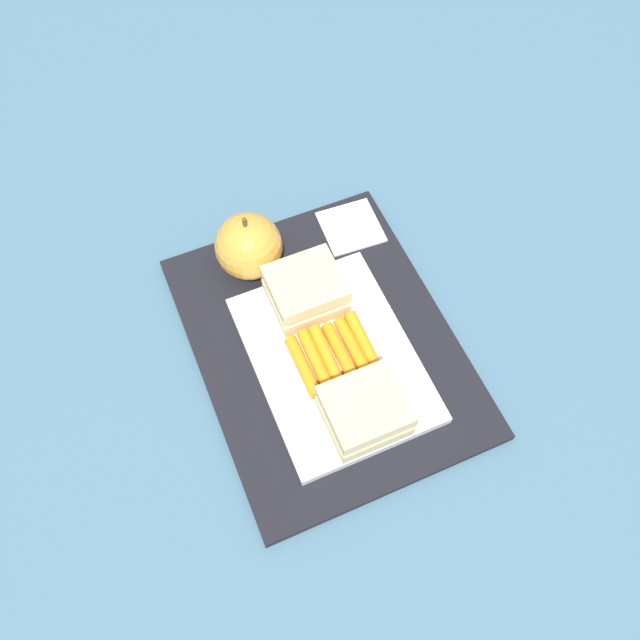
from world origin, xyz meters
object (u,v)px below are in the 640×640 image
(sandwich_half_right, at_px, (306,290))
(carrot_sticks_bundle, at_px, (334,354))
(sandwich_half_left, at_px, (365,411))
(paper_napkin, at_px, (351,227))
(apple, at_px, (249,246))
(food_tray, at_px, (333,359))

(sandwich_half_right, height_order, carrot_sticks_bundle, sandwich_half_right)
(sandwich_half_left, xyz_separation_m, carrot_sticks_bundle, (0.08, -0.00, -0.02))
(sandwich_half_left, distance_m, paper_napkin, 0.26)
(apple, distance_m, paper_napkin, 0.14)
(sandwich_half_right, distance_m, paper_napkin, 0.13)
(food_tray, bearing_deg, sandwich_half_left, 180.00)
(food_tray, relative_size, sandwich_half_left, 2.88)
(carrot_sticks_bundle, height_order, paper_napkin, carrot_sticks_bundle)
(sandwich_half_left, bearing_deg, food_tray, 0.00)
(sandwich_half_left, distance_m, sandwich_half_right, 0.16)
(paper_napkin, bearing_deg, sandwich_half_right, 131.00)
(food_tray, relative_size, apple, 2.56)
(food_tray, distance_m, apple, 0.16)
(food_tray, distance_m, sandwich_half_right, 0.08)
(food_tray, xyz_separation_m, sandwich_half_right, (0.08, 0.00, 0.03))
(sandwich_half_left, relative_size, apple, 0.89)
(food_tray, xyz_separation_m, paper_napkin, (0.16, -0.09, -0.00))
(sandwich_half_left, relative_size, sandwich_half_right, 1.00)
(sandwich_half_right, bearing_deg, carrot_sticks_bundle, -179.97)
(food_tray, bearing_deg, paper_napkin, -30.52)
(sandwich_half_left, height_order, sandwich_half_right, same)
(sandwich_half_left, xyz_separation_m, apple, (0.23, 0.04, 0.01))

